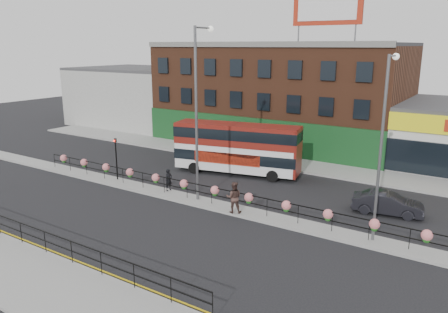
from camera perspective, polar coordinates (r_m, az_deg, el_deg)
The scene contains 18 objects.
ground at distance 28.98m, azimuth -3.25°, elevation -6.03°, with size 120.00×120.00×0.00m, color black.
south_pavement at distance 21.40m, azimuth -23.25°, elevation -14.81°, with size 60.00×4.00×0.15m, color gray.
north_pavement at distance 38.82m, azimuth 7.25°, elevation -0.70°, with size 60.00×4.00×0.15m, color gray.
median at distance 28.96m, azimuth -3.25°, elevation -5.89°, with size 60.00×1.60×0.15m, color gray.
yellow_line_inner at distance 22.58m, azimuth -18.31°, elevation -12.94°, with size 60.00×0.10×0.01m, color gold.
yellow_line_outer at distance 22.48m, azimuth -18.68°, elevation -13.10°, with size 60.00×0.10×0.01m, color gold.
brick_building at distance 46.68m, azimuth 7.31°, elevation 8.14°, with size 25.00×12.21×10.30m.
warehouse_west at distance 58.52m, azimuth -11.02°, elevation 7.78°, with size 15.50×12.00×7.30m.
billboard at distance 39.41m, azimuth 13.34°, elevation 18.50°, with size 6.00×0.29×4.40m.
median_railing at distance 28.63m, azimuth -3.28°, elevation -4.07°, with size 30.04×0.56×1.23m.
south_railing at distance 23.46m, azimuth -22.39°, elevation -9.68°, with size 20.04×0.05×1.12m.
double_decker_bus at distance 34.66m, azimuth 1.76°, elevation 1.69°, with size 10.31×4.42×4.06m.
car at distance 28.62m, azimuth 20.58°, elevation -5.77°, with size 4.37×2.14×1.38m, color black.
pedestrian_a at distance 30.82m, azimuth -7.24°, elevation -3.05°, with size 0.44×0.61×1.56m, color black.
pedestrian_b at distance 26.58m, azimuth 1.29°, elevation -5.34°, with size 1.19×1.11×1.95m, color #49312B.
lamp_column_west at distance 27.86m, azimuth -3.32°, elevation 7.43°, with size 0.40×1.95×11.12m.
lamp_column_east at distance 23.18m, azimuth 20.09°, elevation 2.85°, with size 0.34×1.68×9.55m.
traffic_light_median at distance 33.70m, azimuth -13.96°, elevation 0.86°, with size 0.15×0.28×3.65m.
Camera 1 is at (16.14, -21.86, 10.09)m, focal length 35.00 mm.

